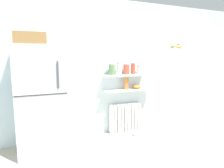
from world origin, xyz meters
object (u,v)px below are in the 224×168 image
(refrigerator, at_px, (41,97))
(storage_jar_2, at_px, (126,69))
(storage_jar_4, at_px, (140,70))
(storage_jar_1, at_px, (119,69))
(radiator, at_px, (125,118))
(shelf_bowl, at_px, (137,87))
(hanging_fruit_basket, at_px, (175,47))
(storage_jar_0, at_px, (112,70))
(vase, at_px, (126,84))
(pet_food_bowl, at_px, (138,134))
(storage_jar_3, at_px, (133,68))

(refrigerator, bearing_deg, storage_jar_2, 7.31)
(storage_jar_4, bearing_deg, storage_jar_2, 180.00)
(storage_jar_1, relative_size, storage_jar_4, 1.34)
(radiator, relative_size, shelf_bowl, 3.94)
(storage_jar_2, bearing_deg, refrigerator, -172.69)
(hanging_fruit_basket, bearing_deg, radiator, 148.41)
(storage_jar_1, distance_m, storage_jar_4, 0.46)
(storage_jar_4, bearing_deg, storage_jar_0, 180.00)
(vase, distance_m, hanging_fruit_basket, 1.15)
(storage_jar_0, height_order, shelf_bowl, storage_jar_0)
(radiator, height_order, vase, vase)
(storage_jar_0, distance_m, pet_food_bowl, 1.36)
(storage_jar_2, height_order, hanging_fruit_basket, hanging_fruit_basket)
(shelf_bowl, bearing_deg, radiator, 172.85)
(storage_jar_2, xyz_separation_m, shelf_bowl, (0.24, 0.00, -0.36))
(storage_jar_2, xyz_separation_m, vase, (0.00, 0.00, -0.29))
(refrigerator, relative_size, storage_jar_3, 8.14)
(radiator, height_order, pet_food_bowl, radiator)
(vase, bearing_deg, storage_jar_3, -0.00)
(radiator, xyz_separation_m, storage_jar_0, (-0.31, -0.03, 1.00))
(refrigerator, bearing_deg, hanging_fruit_basket, -5.99)
(storage_jar_2, xyz_separation_m, pet_food_bowl, (0.14, -0.25, -1.26))
(storage_jar_1, xyz_separation_m, vase, (0.16, -0.00, -0.30))
(storage_jar_0, relative_size, storage_jar_2, 1.01)
(refrigerator, xyz_separation_m, storage_jar_3, (1.74, 0.20, 0.40))
(storage_jar_3, bearing_deg, shelf_bowl, 0.00)
(storage_jar_0, height_order, storage_jar_1, storage_jar_1)
(storage_jar_3, height_order, vase, storage_jar_3)
(refrigerator, distance_m, hanging_fruit_basket, 2.53)
(storage_jar_2, xyz_separation_m, storage_jar_4, (0.31, -0.00, -0.02))
(storage_jar_4, height_order, pet_food_bowl, storage_jar_4)
(storage_jar_1, xyz_separation_m, hanging_fruit_basket, (0.94, -0.45, 0.42))
(vase, bearing_deg, hanging_fruit_basket, -30.10)
(storage_jar_4, bearing_deg, vase, 180.00)
(hanging_fruit_basket, bearing_deg, storage_jar_4, 136.69)
(storage_jar_0, height_order, pet_food_bowl, storage_jar_0)
(radiator, distance_m, storage_jar_3, 1.02)
(storage_jar_2, bearing_deg, vase, 0.00)
(storage_jar_1, xyz_separation_m, storage_jar_3, (0.31, -0.00, -0.00))
(refrigerator, height_order, storage_jar_2, refrigerator)
(pet_food_bowl, bearing_deg, storage_jar_1, 140.18)
(refrigerator, xyz_separation_m, radiator, (1.59, 0.23, -0.60))
(storage_jar_2, relative_size, storage_jar_4, 1.19)
(refrigerator, relative_size, storage_jar_1, 8.03)
(storage_jar_1, relative_size, hanging_fruit_basket, 0.68)
(storage_jar_2, relative_size, vase, 0.89)
(storage_jar_0, height_order, hanging_fruit_basket, hanging_fruit_basket)
(storage_jar_1, height_order, storage_jar_4, storage_jar_1)
(radiator, relative_size, storage_jar_2, 3.23)
(shelf_bowl, bearing_deg, storage_jar_1, 180.00)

